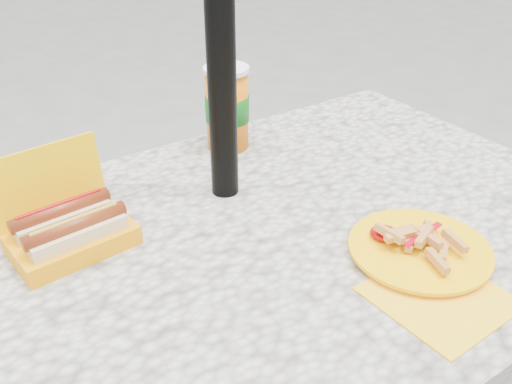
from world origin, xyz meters
TOP-DOWN VIEW (x-y plane):
  - picnic_table at (0.00, 0.00)m, footprint 1.20×0.80m
  - hotdog_box at (-0.30, 0.15)m, footprint 0.20×0.15m
  - fries_plate at (0.15, -0.19)m, footprint 0.26×0.29m
  - soda_cup at (0.11, 0.32)m, footprint 0.09×0.09m

SIDE VIEW (x-z plane):
  - picnic_table at x=0.00m, z-range 0.27..1.02m
  - fries_plate at x=0.15m, z-range 0.74..0.78m
  - hotdog_box at x=-0.30m, z-range 0.71..0.86m
  - soda_cup at x=0.11m, z-range 0.75..0.93m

